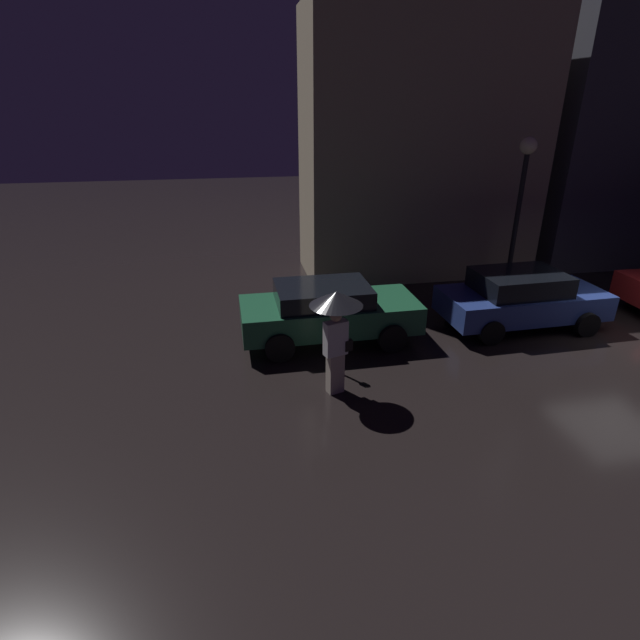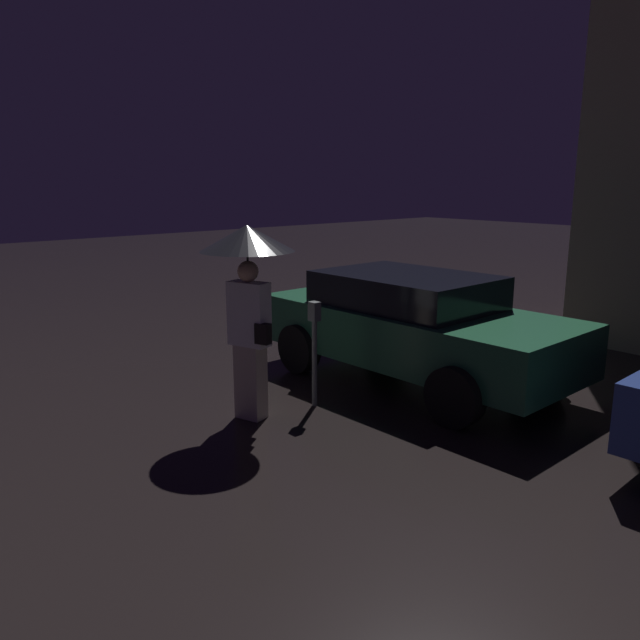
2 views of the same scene
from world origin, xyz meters
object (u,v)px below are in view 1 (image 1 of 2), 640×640
parked_car_green (328,311)px  parked_car_blue (521,298)px  pedestrian_with_umbrella (336,316)px  parking_meter (337,339)px  street_lamp_near (523,183)px

parked_car_green → parked_car_blue: bearing=-1.1°
parked_car_green → pedestrian_with_umbrella: bearing=-98.4°
parking_meter → pedestrian_with_umbrella: bearing=-103.8°
parked_car_green → parked_car_blue: size_ratio=1.02×
pedestrian_with_umbrella → parking_meter: pedestrian_with_umbrella is taller
parking_meter → street_lamp_near: 7.61m
parked_car_green → pedestrian_with_umbrella: (-0.32, -2.36, 0.89)m
parked_car_blue → street_lamp_near: bearing=65.5°
parked_car_blue → parking_meter: parked_car_blue is taller
parked_car_green → pedestrian_with_umbrella: pedestrian_with_umbrella is taller
parked_car_blue → parked_car_green: bearing=177.8°
pedestrian_with_umbrella → parked_car_blue: bearing=6.5°
pedestrian_with_umbrella → street_lamp_near: street_lamp_near is taller
parked_car_blue → parking_meter: (-5.12, -1.55, 0.02)m
street_lamp_near → parked_car_blue: bearing=-112.7°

